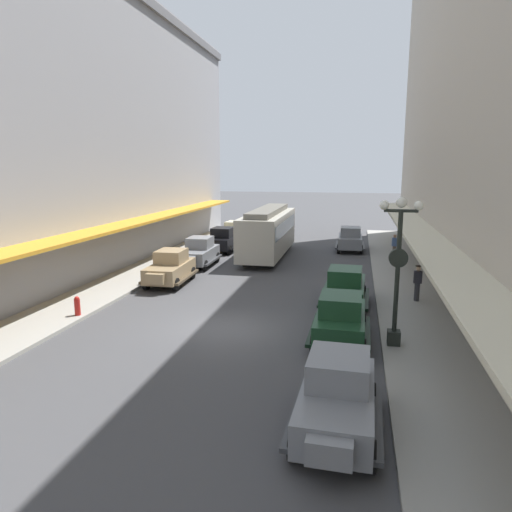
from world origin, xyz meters
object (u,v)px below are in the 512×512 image
Objects in this scene: parked_car_6 at (224,239)px; parked_car_7 at (170,267)px; parked_car_3 at (340,317)px; parked_car_4 at (337,394)px; parked_car_0 at (345,287)px; parked_car_5 at (236,232)px; lamp_post_with_clock at (398,265)px; streetcar at (268,231)px; pedestrian_1 at (417,283)px; fire_hydrant at (77,306)px; parked_car_2 at (199,251)px; pedestrian_0 at (394,246)px; parked_car_1 at (350,238)px.

parked_car_6 is 10.14m from parked_car_7.
parked_car_3 is 5.88m from parked_car_4.
parked_car_5 is (-9.41, 16.48, 0.00)m from parked_car_0.
lamp_post_with_clock reaches higher than parked_car_3.
parked_car_4 is 1.00× the size of parked_car_5.
streetcar reaches higher than parked_car_3.
streetcar is 5.76× the size of pedestrian_1.
parked_car_0 is at bearing -53.13° from parked_car_6.
parked_car_6 is (-9.44, 22.81, 0.00)m from parked_car_4.
pedestrian_1 is (3.30, 5.68, 0.07)m from parked_car_3.
streetcar is at bearing 105.16° from parked_car_4.
parked_car_3 is 1.00× the size of parked_car_6.
lamp_post_with_clock is 3.09× the size of pedestrian_1.
parked_car_6 and parked_car_7 have the same top height.
fire_hydrant is (-12.75, 0.58, -2.42)m from lamp_post_with_clock.
pedestrian_0 is (12.38, 4.46, 0.05)m from parked_car_2.
parked_car_6 is (-9.30, 16.94, 0.00)m from parked_car_3.
lamp_post_with_clock is at bearing -84.52° from parked_car_1.
parked_car_4 reaches higher than pedestrian_0.
parked_car_4 is (0.12, -10.38, 0.00)m from parked_car_0.
parked_car_6 reaches higher than pedestrian_1.
pedestrian_1 is (0.30, -10.35, 0.02)m from pedestrian_0.
parked_car_3 is 16.37m from streetcar.
parked_car_7 is at bearing -127.02° from parked_car_1.
parked_car_3 is at bearing -50.93° from parked_car_2.
pedestrian_0 is (12.29, -0.92, 0.05)m from parked_car_6.
pedestrian_0 is at bearing -4.26° from parked_car_6.
parked_car_0 is 10.38m from parked_car_4.
lamp_post_with_clock is at bearing -64.35° from streetcar.
pedestrian_1 is at bearing 20.46° from fire_hydrant.
parked_car_5 reaches higher than pedestrian_1.
parked_car_0 is 11.67m from fire_hydrant.
streetcar is 5.86× the size of pedestrian_0.
parked_car_2 is 0.83× the size of lamp_post_with_clock.
parked_car_6 is 0.44× the size of streetcar.
parked_car_2 is (-9.38, -7.68, 0.00)m from parked_car_1.
parked_car_2 reaches higher than fire_hydrant.
parked_car_3 is 2.61× the size of pedestrian_0.
parked_car_7 is 2.58× the size of pedestrian_1.
pedestrian_0 is (3.00, -3.21, 0.05)m from parked_car_1.
parked_car_2 is at bearing -160.17° from pedestrian_0.
parked_car_5 is 1.00× the size of parked_car_7.
parked_car_2 is 1.00× the size of parked_car_3.
parked_car_7 is at bearing 148.14° from lamp_post_with_clock.
parked_car_3 is at bearing -90.40° from parked_car_0.
parked_car_0 is at bearing -160.23° from pedestrian_1.
parked_car_4 is at bearing -89.35° from parked_car_0.
parked_car_7 is 15.44m from pedestrian_0.
parked_car_0 is 1.00× the size of parked_car_5.
parked_car_1 is 15.58m from parked_car_7.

